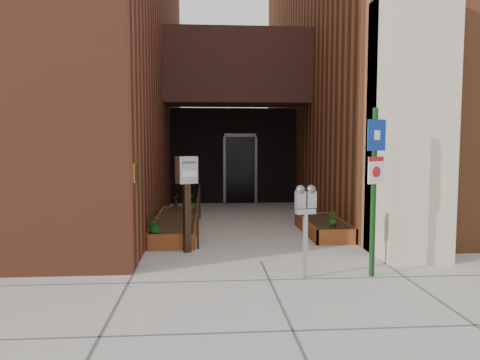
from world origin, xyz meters
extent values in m
plane|color=#9E9991|center=(0.00, 0.00, 0.00)|extent=(80.00, 80.00, 0.00)
cube|color=brown|center=(-6.00, 6.70, 5.00)|extent=(8.00, 14.60, 10.00)
cube|color=brown|center=(6.00, 7.15, 5.00)|extent=(8.00, 13.70, 10.00)
cube|color=tan|center=(2.55, 0.20, 2.20)|extent=(1.10, 1.20, 4.40)
cube|color=black|center=(0.00, 6.00, 4.00)|extent=(4.20, 2.00, 2.00)
cube|color=black|center=(0.00, 7.40, 1.50)|extent=(4.00, 0.30, 3.00)
cube|color=black|center=(0.20, 7.22, 1.05)|extent=(0.90, 0.06, 2.10)
cube|color=#B79338|center=(-1.99, -0.20, 1.50)|extent=(0.04, 0.30, 0.30)
cube|color=maroon|center=(-1.55, 0.92, 0.15)|extent=(0.90, 0.04, 0.30)
cube|color=maroon|center=(-1.55, 4.48, 0.15)|extent=(0.90, 0.04, 0.30)
cube|color=maroon|center=(-1.98, 2.70, 0.15)|extent=(0.04, 3.60, 0.30)
cube|color=maroon|center=(-1.12, 2.70, 0.15)|extent=(0.04, 3.60, 0.30)
cube|color=black|center=(-1.55, 2.70, 0.13)|extent=(0.82, 3.52, 0.26)
cube|color=maroon|center=(1.60, 1.12, 0.15)|extent=(0.80, 0.04, 0.30)
cube|color=maroon|center=(1.60, 3.28, 0.15)|extent=(0.80, 0.04, 0.30)
cube|color=maroon|center=(1.22, 2.20, 0.15)|extent=(0.04, 2.20, 0.30)
cube|color=maroon|center=(1.98, 2.20, 0.15)|extent=(0.04, 2.20, 0.30)
cube|color=black|center=(1.60, 2.20, 0.13)|extent=(0.72, 2.12, 0.26)
cylinder|color=black|center=(-1.05, 1.00, 0.45)|extent=(0.04, 0.04, 0.90)
cylinder|color=black|center=(-1.05, 4.30, 0.45)|extent=(0.04, 0.04, 0.90)
cylinder|color=black|center=(-1.05, 2.65, 0.88)|extent=(0.04, 3.30, 0.04)
cube|color=#939395|center=(0.53, -0.94, 0.47)|extent=(0.07, 0.07, 0.94)
cube|color=#939395|center=(0.53, -0.94, 0.98)|extent=(0.30, 0.16, 0.08)
cube|color=#939395|center=(0.45, -0.95, 1.15)|extent=(0.16, 0.12, 0.25)
sphere|color=#59595B|center=(0.45, -0.95, 1.29)|extent=(0.14, 0.14, 0.14)
cube|color=white|center=(0.46, -1.00, 1.17)|extent=(0.08, 0.02, 0.05)
cube|color=#B21414|center=(0.46, -1.00, 1.10)|extent=(0.08, 0.02, 0.03)
cube|color=#939395|center=(0.61, -0.92, 1.15)|extent=(0.16, 0.12, 0.25)
sphere|color=#59595B|center=(0.61, -0.92, 1.29)|extent=(0.14, 0.14, 0.14)
cube|color=white|center=(0.62, -0.97, 1.17)|extent=(0.08, 0.02, 0.05)
cube|color=#B21414|center=(0.62, -0.97, 1.10)|extent=(0.08, 0.02, 0.03)
cube|color=#163A15|center=(1.53, -0.92, 1.23)|extent=(0.07, 0.07, 2.47)
cube|color=navy|center=(1.55, -0.95, 2.07)|extent=(0.32, 0.16, 0.45)
cube|color=white|center=(1.55, -0.96, 2.07)|extent=(0.11, 0.06, 0.13)
cube|color=white|center=(1.55, -0.95, 1.57)|extent=(0.26, 0.14, 0.39)
cube|color=#B21414|center=(1.55, -0.96, 1.73)|extent=(0.26, 0.13, 0.07)
cylinder|color=#B21414|center=(1.55, -0.96, 1.55)|extent=(0.15, 0.08, 0.16)
cube|color=black|center=(-1.24, 0.78, 0.62)|extent=(0.15, 0.15, 1.25)
cube|color=#A5A5A7|center=(-1.24, 0.78, 1.48)|extent=(0.41, 0.37, 0.48)
cube|color=#59595B|center=(-1.19, 0.66, 1.61)|extent=(0.23, 0.11, 0.05)
cube|color=white|center=(-1.19, 0.66, 1.42)|extent=(0.25, 0.12, 0.11)
imported|color=#17521B|center=(-1.84, 1.10, 0.49)|extent=(0.48, 0.48, 0.39)
imported|color=#1E611B|center=(-1.25, 1.99, 0.49)|extent=(0.27, 0.27, 0.38)
imported|color=#234E16|center=(-1.29, 3.87, 0.49)|extent=(0.30, 0.30, 0.38)
imported|color=#255C1A|center=(-1.65, 4.30, 0.48)|extent=(0.20, 0.20, 0.35)
imported|color=#235317|center=(1.63, 1.54, 0.45)|extent=(0.23, 0.23, 0.31)
imported|color=#285518|center=(1.35, 2.72, 0.45)|extent=(0.18, 0.18, 0.30)
imported|color=#215016|center=(1.35, 3.10, 0.48)|extent=(0.33, 0.33, 0.36)
camera|label=1|loc=(-0.91, -7.51, 2.01)|focal=35.00mm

